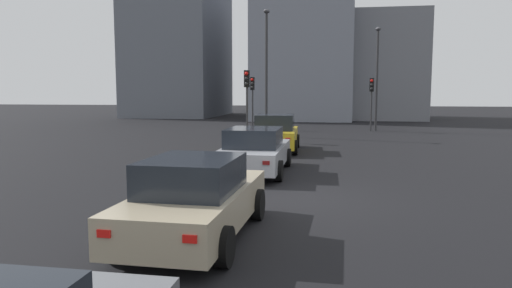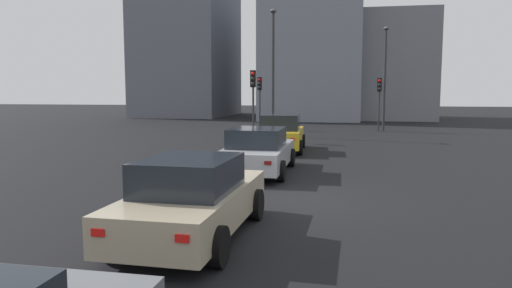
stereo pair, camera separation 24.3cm
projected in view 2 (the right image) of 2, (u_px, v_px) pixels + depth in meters
The scene contains 12 objects.
ground_plane at pixel (301, 202), 11.63m from camera, with size 160.00×160.00×0.20m, color black.
car_yellow_right_lead at pixel (281, 134), 20.91m from camera, with size 4.30×2.20×1.64m.
car_silver_right_second at pixel (258, 151), 15.24m from camera, with size 4.72×2.11×1.48m.
car_beige_right_third at pixel (193, 199), 8.43m from camera, with size 4.46×2.06×1.49m.
traffic_light_near_left at pixel (260, 92), 32.74m from camera, with size 0.32×0.28×3.68m.
traffic_light_near_right at pixel (379, 93), 31.16m from camera, with size 0.33×0.30×3.57m.
traffic_light_far_left at pixel (253, 90), 24.93m from camera, with size 0.32×0.28×3.79m.
street_lamp_kerbside at pixel (385, 70), 31.25m from camera, with size 0.56×0.36×6.96m.
street_lamp_far at pixel (273, 62), 27.51m from camera, with size 0.56×0.36×7.45m.
building_facade_left at pixel (394, 67), 46.17m from camera, with size 9.90×6.99×10.15m, color slate.
building_facade_center at pixel (314, 33), 47.62m from camera, with size 15.51×9.16×17.34m, color gray.
building_facade_right at pixel (189, 45), 52.23m from camera, with size 13.70×8.97×15.85m, color slate.
Camera 2 is at (-11.41, -0.93, 2.64)m, focal length 32.75 mm.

